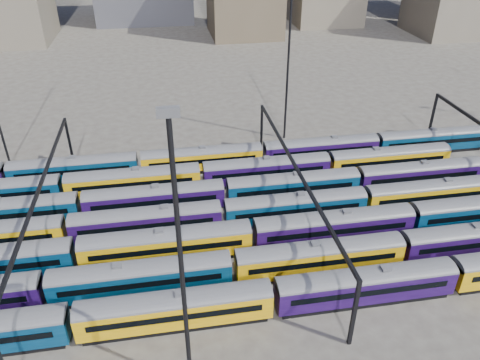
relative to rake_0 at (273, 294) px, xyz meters
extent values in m
plane|color=#48433D|center=(-3.79, 15.00, -2.47)|extent=(500.00, 500.00, 0.00)
cube|color=black|center=(-9.63, 0.00, -2.15)|extent=(17.73, 2.30, 0.65)
cube|color=#D49708|center=(-9.63, 0.00, -0.47)|extent=(18.66, 2.71, 2.71)
cylinder|color=#4C4C51|center=(-9.63, 0.00, 0.88)|extent=(18.66, 2.71, 2.71)
cube|color=black|center=(-9.63, -1.37, -0.14)|extent=(16.42, 0.06, 0.70)
cube|color=black|center=(-9.63, 1.37, -0.14)|extent=(16.42, 0.06, 0.70)
cube|color=slate|center=(-9.63, 0.00, 1.61)|extent=(0.93, 0.84, 0.33)
cube|color=black|center=(9.63, 0.00, -2.15)|extent=(17.73, 2.30, 0.65)
cube|color=#1B083D|center=(9.63, 0.00, -0.47)|extent=(18.66, 2.71, 2.71)
cylinder|color=#4C4C51|center=(9.63, 0.00, 0.88)|extent=(18.66, 2.71, 2.71)
cube|color=black|center=(9.63, -1.37, -0.14)|extent=(16.42, 0.06, 0.70)
cube|color=black|center=(9.63, 1.37, -0.14)|extent=(16.42, 0.06, 0.70)
cube|color=slate|center=(9.63, 0.00, 1.61)|extent=(0.93, 0.84, 0.33)
cube|color=black|center=(-12.89, 5.00, -2.15)|extent=(17.74, 2.30, 0.65)
cube|color=#042A4A|center=(-12.89, 5.00, -0.47)|extent=(18.67, 2.71, 2.71)
cylinder|color=#4C4C51|center=(-12.89, 5.00, 0.89)|extent=(18.67, 2.71, 2.71)
cube|color=black|center=(-12.89, 3.63, -0.14)|extent=(16.43, 0.06, 0.70)
cube|color=black|center=(-12.89, 6.37, -0.14)|extent=(16.43, 0.06, 0.70)
cube|color=slate|center=(-12.89, 5.00, 1.61)|extent=(0.93, 0.84, 0.33)
cube|color=black|center=(6.39, 5.00, -2.15)|extent=(17.74, 2.30, 0.65)
cube|color=#D49708|center=(6.39, 5.00, -0.47)|extent=(18.67, 2.71, 2.71)
cylinder|color=#4C4C51|center=(6.39, 5.00, 0.89)|extent=(18.67, 2.71, 2.71)
cube|color=black|center=(6.39, 3.63, -0.14)|extent=(16.43, 0.06, 0.70)
cube|color=black|center=(6.39, 6.37, -0.14)|extent=(16.43, 0.06, 0.70)
cube|color=slate|center=(6.39, 5.00, 1.61)|extent=(0.93, 0.84, 0.33)
cube|color=black|center=(25.66, 5.00, -2.15)|extent=(17.74, 2.30, 0.65)
cube|color=#1B083D|center=(25.66, 5.00, -0.47)|extent=(18.67, 2.71, 2.71)
cube|color=black|center=(25.66, 6.37, -0.14)|extent=(16.43, 0.06, 0.70)
cube|color=black|center=(-10.12, 10.00, -2.14)|extent=(18.33, 2.38, 0.68)
cube|color=#D49708|center=(-10.12, 10.00, -0.40)|extent=(19.30, 2.80, 2.80)
cylinder|color=#4C4C51|center=(-10.12, 10.00, 1.00)|extent=(19.30, 2.80, 2.80)
cube|color=black|center=(-10.12, 8.58, -0.06)|extent=(16.98, 0.06, 0.72)
cube|color=black|center=(-10.12, 11.42, -0.06)|extent=(16.98, 0.06, 0.72)
cube|color=slate|center=(-10.12, 10.00, 1.75)|extent=(0.96, 0.87, 0.34)
cube|color=black|center=(9.78, 10.00, -2.14)|extent=(18.33, 2.38, 0.68)
cube|color=#1B083D|center=(9.78, 10.00, -0.40)|extent=(19.30, 2.80, 2.80)
cylinder|color=#4C4C51|center=(9.78, 10.00, 1.00)|extent=(19.30, 2.80, 2.80)
cube|color=black|center=(9.78, 8.58, -0.06)|extent=(16.98, 0.06, 0.72)
cube|color=black|center=(9.78, 11.42, -0.06)|extent=(16.98, 0.06, 0.72)
cube|color=slate|center=(9.78, 10.00, 1.75)|extent=(0.96, 0.87, 0.34)
cube|color=black|center=(29.67, 10.00, -2.14)|extent=(18.33, 2.38, 0.68)
cube|color=black|center=(29.67, 11.42, -0.06)|extent=(16.98, 0.06, 0.72)
cube|color=black|center=(-12.37, 15.00, -2.16)|extent=(17.30, 2.24, 0.64)
cube|color=#1B083D|center=(-12.37, 15.00, -0.52)|extent=(18.21, 2.64, 2.64)
cylinder|color=#4C4C51|center=(-12.37, 15.00, 0.80)|extent=(18.21, 2.64, 2.64)
cube|color=black|center=(-12.37, 13.66, -0.20)|extent=(16.02, 0.06, 0.68)
cube|color=black|center=(-12.37, 16.34, -0.20)|extent=(16.02, 0.06, 0.68)
cube|color=slate|center=(-12.37, 15.00, 1.51)|extent=(0.91, 0.82, 0.32)
cube|color=black|center=(6.44, 15.00, -2.16)|extent=(17.30, 2.24, 0.64)
cube|color=#042A4A|center=(6.44, 15.00, -0.52)|extent=(18.21, 2.64, 2.64)
cylinder|color=#4C4C51|center=(6.44, 15.00, 0.80)|extent=(18.21, 2.64, 2.64)
cube|color=black|center=(6.44, 13.66, -0.20)|extent=(16.02, 0.06, 0.68)
cube|color=black|center=(6.44, 16.34, -0.20)|extent=(16.02, 0.06, 0.68)
cube|color=slate|center=(6.44, 15.00, 1.51)|extent=(0.91, 0.82, 0.32)
cube|color=black|center=(25.25, 15.00, -2.16)|extent=(17.30, 2.24, 0.64)
cube|color=#D49708|center=(25.25, 15.00, -0.52)|extent=(18.21, 2.64, 2.64)
cylinder|color=#4C4C51|center=(25.25, 15.00, 0.80)|extent=(18.21, 2.64, 2.64)
cube|color=black|center=(25.25, 13.66, -0.20)|extent=(16.02, 0.06, 0.68)
cube|color=black|center=(25.25, 16.34, -0.20)|extent=(16.02, 0.06, 0.68)
cube|color=slate|center=(25.25, 15.00, 1.51)|extent=(0.91, 0.82, 0.32)
cube|color=black|center=(-30.17, 20.00, -2.15)|extent=(17.31, 2.25, 0.64)
cube|color=#042A4A|center=(-30.17, 20.00, -0.51)|extent=(18.23, 2.64, 2.64)
cylinder|color=#4C4C51|center=(-30.17, 20.00, 0.81)|extent=(18.23, 2.64, 2.64)
cube|color=black|center=(-30.17, 18.66, -0.20)|extent=(16.04, 0.06, 0.68)
cube|color=black|center=(-30.17, 21.34, -0.20)|extent=(16.04, 0.06, 0.68)
cube|color=black|center=(-11.34, 20.00, -2.15)|extent=(17.31, 2.25, 0.64)
cube|color=#1B083D|center=(-11.34, 20.00, -0.51)|extent=(18.23, 2.64, 2.64)
cylinder|color=#4C4C51|center=(-11.34, 20.00, 0.81)|extent=(18.23, 2.64, 2.64)
cube|color=black|center=(-11.34, 18.66, -0.20)|extent=(16.04, 0.06, 0.68)
cube|color=black|center=(-11.34, 21.34, -0.20)|extent=(16.04, 0.06, 0.68)
cube|color=slate|center=(-11.34, 20.00, 1.51)|extent=(0.91, 0.82, 0.32)
cube|color=black|center=(7.49, 20.00, -2.15)|extent=(17.31, 2.25, 0.64)
cube|color=#042A4A|center=(7.49, 20.00, -0.51)|extent=(18.23, 2.64, 2.64)
cylinder|color=#4C4C51|center=(7.49, 20.00, 0.81)|extent=(18.23, 2.64, 2.64)
cube|color=black|center=(7.49, 18.66, -0.20)|extent=(16.04, 0.06, 0.68)
cube|color=black|center=(7.49, 21.34, -0.20)|extent=(16.04, 0.06, 0.68)
cube|color=slate|center=(7.49, 20.00, 1.51)|extent=(0.91, 0.82, 0.32)
cube|color=black|center=(26.31, 20.00, -2.15)|extent=(17.31, 2.25, 0.64)
cube|color=#1B083D|center=(26.31, 20.00, -0.51)|extent=(18.23, 2.64, 2.64)
cylinder|color=#4C4C51|center=(26.31, 20.00, 0.81)|extent=(18.23, 2.64, 2.64)
cube|color=black|center=(26.31, 18.66, -0.20)|extent=(16.04, 0.06, 0.68)
cube|color=black|center=(26.31, 21.34, -0.20)|extent=(16.04, 0.06, 0.68)
cube|color=slate|center=(26.31, 20.00, 1.51)|extent=(0.91, 0.82, 0.32)
cube|color=black|center=(-14.15, 25.00, -2.15)|extent=(17.49, 2.27, 0.64)
cube|color=#D49708|center=(-14.15, 25.00, -0.49)|extent=(18.42, 2.67, 2.67)
cylinder|color=#4C4C51|center=(-14.15, 25.00, 0.84)|extent=(18.42, 2.67, 2.67)
cube|color=black|center=(-14.15, 23.64, -0.17)|extent=(16.21, 0.06, 0.69)
cube|color=black|center=(-14.15, 26.36, -0.17)|extent=(16.21, 0.06, 0.69)
cube|color=slate|center=(-14.15, 25.00, 1.55)|extent=(0.92, 0.83, 0.32)
cube|color=black|center=(4.86, 25.00, -2.15)|extent=(17.49, 2.27, 0.64)
cube|color=#1B083D|center=(4.86, 25.00, -0.49)|extent=(18.42, 2.67, 2.67)
cylinder|color=#4C4C51|center=(4.86, 25.00, 0.84)|extent=(18.42, 2.67, 2.67)
cube|color=black|center=(4.86, 23.64, -0.17)|extent=(16.21, 0.06, 0.69)
cube|color=black|center=(4.86, 26.36, -0.17)|extent=(16.21, 0.06, 0.69)
cube|color=slate|center=(4.86, 25.00, 1.55)|extent=(0.92, 0.83, 0.32)
cube|color=black|center=(23.88, 25.00, -2.15)|extent=(17.49, 2.27, 0.64)
cube|color=#D49708|center=(23.88, 25.00, -0.49)|extent=(18.42, 2.67, 2.67)
cylinder|color=#4C4C51|center=(23.88, 25.00, 0.84)|extent=(18.42, 2.67, 2.67)
cube|color=black|center=(23.88, 23.64, -0.17)|extent=(16.21, 0.06, 0.69)
cube|color=black|center=(23.88, 26.36, -0.17)|extent=(16.21, 0.06, 0.69)
cube|color=slate|center=(23.88, 25.00, 1.55)|extent=(0.92, 0.83, 0.32)
cube|color=black|center=(-22.82, 30.00, -2.16)|extent=(17.28, 2.24, 0.64)
cube|color=#042A4A|center=(-22.82, 30.00, -0.52)|extent=(18.19, 2.64, 2.64)
cylinder|color=#4C4C51|center=(-22.82, 30.00, 0.80)|extent=(18.19, 2.64, 2.64)
cube|color=black|center=(-22.82, 28.66, -0.20)|extent=(16.01, 0.06, 0.68)
cube|color=black|center=(-22.82, 31.34, -0.20)|extent=(16.01, 0.06, 0.68)
cube|color=slate|center=(-22.82, 30.00, 1.50)|extent=(0.91, 0.82, 0.32)
cube|color=black|center=(-4.04, 30.00, -2.16)|extent=(17.28, 2.24, 0.64)
cube|color=#D49708|center=(-4.04, 30.00, -0.52)|extent=(18.19, 2.64, 2.64)
cylinder|color=#4C4C51|center=(-4.04, 30.00, 0.80)|extent=(18.19, 2.64, 2.64)
cube|color=black|center=(-4.04, 28.66, -0.20)|extent=(16.01, 0.06, 0.68)
cube|color=black|center=(-4.04, 31.34, -0.20)|extent=(16.01, 0.06, 0.68)
cube|color=slate|center=(-4.04, 30.00, 1.50)|extent=(0.91, 0.82, 0.32)
cube|color=black|center=(14.75, 30.00, -2.16)|extent=(17.28, 2.24, 0.64)
cube|color=#1B083D|center=(14.75, 30.00, -0.52)|extent=(18.19, 2.64, 2.64)
cylinder|color=#4C4C51|center=(14.75, 30.00, 0.80)|extent=(18.19, 2.64, 2.64)
cube|color=black|center=(14.75, 28.66, -0.20)|extent=(16.01, 0.06, 0.68)
cube|color=black|center=(14.75, 31.34, -0.20)|extent=(16.01, 0.06, 0.68)
cube|color=slate|center=(14.75, 30.00, 1.50)|extent=(0.91, 0.82, 0.32)
cube|color=black|center=(33.54, 30.00, -2.16)|extent=(17.28, 2.24, 0.64)
cube|color=#042A4A|center=(33.54, 30.00, -0.52)|extent=(18.19, 2.64, 2.64)
cylinder|color=#4C4C51|center=(33.54, 30.00, 0.80)|extent=(18.19, 2.64, 2.64)
cube|color=black|center=(33.54, 28.66, -0.20)|extent=(16.01, 0.06, 0.68)
cube|color=black|center=(33.54, 31.34, -0.20)|extent=(16.01, 0.06, 0.68)
cube|color=slate|center=(33.54, 30.00, 1.50)|extent=(0.91, 0.82, 0.32)
cube|color=black|center=(-23.79, 35.00, 1.53)|extent=(0.35, 0.35, 8.00)
cube|color=black|center=(-23.79, 15.00, 5.33)|extent=(0.30, 40.00, 0.45)
cube|color=black|center=(6.21, -5.00, 1.53)|extent=(0.35, 0.35, 8.00)
cube|color=black|center=(6.21, 35.00, 1.53)|extent=(0.35, 0.35, 8.00)
cube|color=black|center=(6.21, 15.00, 5.33)|extent=(0.30, 40.00, 0.45)
cube|color=black|center=(36.21, 35.00, 1.53)|extent=(0.35, 0.35, 8.00)
cylinder|color=black|center=(-8.79, -7.00, 10.03)|extent=(0.36, 0.36, 25.00)
cube|color=slate|center=(-8.79, -7.00, 22.83)|extent=(1.40, 0.50, 0.60)
cylinder|color=black|center=(11.21, 39.00, 10.03)|extent=(0.36, 0.36, 25.00)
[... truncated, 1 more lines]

